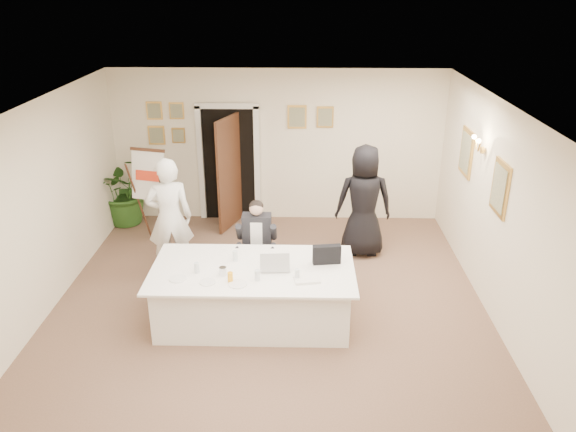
{
  "coord_description": "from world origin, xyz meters",
  "views": [
    {
      "loc": [
        0.42,
        -6.41,
        4.22
      ],
      "look_at": [
        0.26,
        0.6,
        1.25
      ],
      "focal_mm": 35.0,
      "sensor_mm": 36.0,
      "label": 1
    }
  ],
  "objects_px": {
    "conference_table": "(253,294)",
    "standing_man": "(170,218)",
    "flip_chart": "(153,201)",
    "laptop": "(275,258)",
    "laptop_bag": "(327,254)",
    "paper_stack": "(307,279)",
    "steel_jug": "(223,271)",
    "standing_woman": "(364,201)",
    "oj_glass": "(230,277)",
    "potted_palm": "(125,189)",
    "seated_man": "(257,243)"
  },
  "relations": [
    {
      "from": "potted_palm",
      "to": "conference_table",
      "type": "bearing_deg",
      "value": -50.94
    },
    {
      "from": "conference_table",
      "to": "flip_chart",
      "type": "height_order",
      "value": "flip_chart"
    },
    {
      "from": "conference_table",
      "to": "oj_glass",
      "type": "bearing_deg",
      "value": -124.49
    },
    {
      "from": "laptop",
      "to": "laptop_bag",
      "type": "distance_m",
      "value": 0.68
    },
    {
      "from": "conference_table",
      "to": "paper_stack",
      "type": "distance_m",
      "value": 0.86
    },
    {
      "from": "seated_man",
      "to": "oj_glass",
      "type": "xyz_separation_m",
      "value": [
        -0.22,
        -1.34,
        0.17
      ]
    },
    {
      "from": "potted_palm",
      "to": "laptop",
      "type": "relative_size",
      "value": 3.43
    },
    {
      "from": "oj_glass",
      "to": "laptop",
      "type": "bearing_deg",
      "value": 35.5
    },
    {
      "from": "paper_stack",
      "to": "steel_jug",
      "type": "xyz_separation_m",
      "value": [
        -1.06,
        0.11,
        0.04
      ]
    },
    {
      "from": "seated_man",
      "to": "laptop_bag",
      "type": "distance_m",
      "value": 1.3
    },
    {
      "from": "conference_table",
      "to": "standing_man",
      "type": "bearing_deg",
      "value": 136.9
    },
    {
      "from": "potted_palm",
      "to": "oj_glass",
      "type": "xyz_separation_m",
      "value": [
        2.37,
        -3.58,
        0.18
      ]
    },
    {
      "from": "conference_table",
      "to": "laptop_bag",
      "type": "xyz_separation_m",
      "value": [
        0.96,
        0.16,
        0.51
      ]
    },
    {
      "from": "paper_stack",
      "to": "oj_glass",
      "type": "height_order",
      "value": "oj_glass"
    },
    {
      "from": "flip_chart",
      "to": "oj_glass",
      "type": "xyz_separation_m",
      "value": [
        1.63,
        -2.72,
        0.07
      ]
    },
    {
      "from": "paper_stack",
      "to": "standing_woman",
      "type": "bearing_deg",
      "value": 68.12
    },
    {
      "from": "conference_table",
      "to": "oj_glass",
      "type": "distance_m",
      "value": 0.62
    },
    {
      "from": "paper_stack",
      "to": "oj_glass",
      "type": "distance_m",
      "value": 0.94
    },
    {
      "from": "flip_chart",
      "to": "standing_woman",
      "type": "relative_size",
      "value": 0.89
    },
    {
      "from": "paper_stack",
      "to": "seated_man",
      "type": "bearing_deg",
      "value": 119.29
    },
    {
      "from": "standing_man",
      "to": "standing_woman",
      "type": "relative_size",
      "value": 1.01
    },
    {
      "from": "potted_palm",
      "to": "laptop_bag",
      "type": "xyz_separation_m",
      "value": [
        3.57,
        -3.06,
        0.24
      ]
    },
    {
      "from": "standing_woman",
      "to": "seated_man",
      "type": "bearing_deg",
      "value": 32.21
    },
    {
      "from": "laptop_bag",
      "to": "laptop",
      "type": "bearing_deg",
      "value": -176.08
    },
    {
      "from": "standing_man",
      "to": "paper_stack",
      "type": "height_order",
      "value": "standing_man"
    },
    {
      "from": "flip_chart",
      "to": "standing_man",
      "type": "xyz_separation_m",
      "value": [
        0.54,
        -1.11,
        0.17
      ]
    },
    {
      "from": "standing_man",
      "to": "conference_table",
      "type": "bearing_deg",
      "value": 123.29
    },
    {
      "from": "flip_chart",
      "to": "standing_woman",
      "type": "distance_m",
      "value": 3.52
    },
    {
      "from": "seated_man",
      "to": "standing_man",
      "type": "relative_size",
      "value": 0.71
    },
    {
      "from": "oj_glass",
      "to": "steel_jug",
      "type": "distance_m",
      "value": 0.21
    },
    {
      "from": "seated_man",
      "to": "steel_jug",
      "type": "xyz_separation_m",
      "value": [
        -0.34,
        -1.17,
        0.16
      ]
    },
    {
      "from": "standing_man",
      "to": "potted_palm",
      "type": "bearing_deg",
      "value": -70.68
    },
    {
      "from": "seated_man",
      "to": "standing_man",
      "type": "height_order",
      "value": "standing_man"
    },
    {
      "from": "conference_table",
      "to": "standing_woman",
      "type": "relative_size",
      "value": 1.42
    },
    {
      "from": "conference_table",
      "to": "flip_chart",
      "type": "relative_size",
      "value": 1.59
    },
    {
      "from": "standing_woman",
      "to": "steel_jug",
      "type": "distance_m",
      "value": 2.97
    },
    {
      "from": "standing_woman",
      "to": "conference_table",
      "type": "bearing_deg",
      "value": 51.1
    },
    {
      "from": "paper_stack",
      "to": "flip_chart",
      "type": "bearing_deg",
      "value": 133.98
    },
    {
      "from": "standing_man",
      "to": "standing_woman",
      "type": "xyz_separation_m",
      "value": [
        2.97,
        0.77,
        -0.01
      ]
    },
    {
      "from": "laptop_bag",
      "to": "oj_glass",
      "type": "height_order",
      "value": "laptop_bag"
    },
    {
      "from": "standing_man",
      "to": "laptop_bag",
      "type": "height_order",
      "value": "standing_man"
    },
    {
      "from": "flip_chart",
      "to": "standing_woman",
      "type": "xyz_separation_m",
      "value": [
        3.5,
        -0.35,
        0.16
      ]
    },
    {
      "from": "paper_stack",
      "to": "oj_glass",
      "type": "relative_size",
      "value": 2.41
    },
    {
      "from": "potted_palm",
      "to": "oj_glass",
      "type": "height_order",
      "value": "potted_palm"
    },
    {
      "from": "conference_table",
      "to": "standing_man",
      "type": "height_order",
      "value": "standing_man"
    },
    {
      "from": "flip_chart",
      "to": "standing_man",
      "type": "bearing_deg",
      "value": -64.32
    },
    {
      "from": "flip_chart",
      "to": "potted_palm",
      "type": "relative_size",
      "value": 1.25
    },
    {
      "from": "seated_man",
      "to": "standing_woman",
      "type": "height_order",
      "value": "standing_woman"
    },
    {
      "from": "laptop_bag",
      "to": "steel_jug",
      "type": "distance_m",
      "value": 1.37
    },
    {
      "from": "paper_stack",
      "to": "steel_jug",
      "type": "distance_m",
      "value": 1.06
    }
  ]
}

